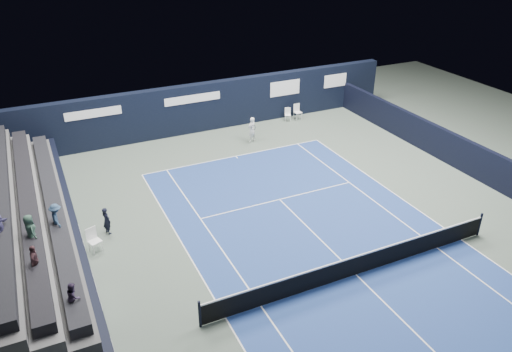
{
  "coord_description": "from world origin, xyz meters",
  "views": [
    {
      "loc": [
        -10.1,
        -12.23,
        12.42
      ],
      "look_at": [
        -1.04,
        6.91,
        1.3
      ],
      "focal_mm": 35.0,
      "sensor_mm": 36.0,
      "label": 1
    }
  ],
  "objects": [
    {
      "name": "ground",
      "position": [
        0.0,
        2.0,
        0.0
      ],
      "size": [
        48.0,
        48.0,
        0.0
      ],
      "primitive_type": "plane",
      "color": "#4C5B51",
      "rests_on": "ground"
    },
    {
      "name": "court_surface",
      "position": [
        0.0,
        0.0,
        0.0
      ],
      "size": [
        10.97,
        23.77,
        0.01
      ],
      "primitive_type": "cube",
      "color": "navy",
      "rests_on": "ground"
    },
    {
      "name": "enclosure_wall_right",
      "position": [
        10.5,
        6.0,
        0.9
      ],
      "size": [
        0.3,
        22.0,
        1.8
      ],
      "primitive_type": "cube",
      "color": "black",
      "rests_on": "ground"
    },
    {
      "name": "folding_chair_back_a",
      "position": [
        5.47,
        15.66,
        0.59
      ],
      "size": [
        0.51,
        0.53,
        0.89
      ],
      "rotation": [
        0.0,
        0.0,
        -0.42
      ],
      "color": "white",
      "rests_on": "ground"
    },
    {
      "name": "folding_chair_back_b",
      "position": [
        6.19,
        15.6,
        0.6
      ],
      "size": [
        0.47,
        0.46,
        1.05
      ],
      "rotation": [
        0.0,
        0.0,
        0.02
      ],
      "color": "white",
      "rests_on": "ground"
    },
    {
      "name": "line_judge_chair",
      "position": [
        -8.9,
        5.99,
        0.61
      ],
      "size": [
        0.61,
        0.6,
        1.07
      ],
      "rotation": [
        0.0,
        0.0,
        0.38
      ],
      "color": "white",
      "rests_on": "ground"
    },
    {
      "name": "line_judge",
      "position": [
        -8.16,
        7.05,
        0.64
      ],
      "size": [
        0.47,
        0.55,
        1.28
      ],
      "primitive_type": "imported",
      "rotation": [
        0.0,
        0.0,
        1.99
      ],
      "color": "black",
      "rests_on": "ground"
    },
    {
      "name": "court_markings",
      "position": [
        0.0,
        0.0,
        0.01
      ],
      "size": [
        11.03,
        23.83,
        0.0
      ],
      "color": "white",
      "rests_on": "court_surface"
    },
    {
      "name": "tennis_net",
      "position": [
        0.0,
        0.0,
        0.51
      ],
      "size": [
        12.9,
        0.1,
        1.1
      ],
      "color": "black",
      "rests_on": "ground"
    },
    {
      "name": "back_sponsor_wall",
      "position": [
        0.01,
        16.5,
        1.55
      ],
      "size": [
        26.0,
        0.63,
        3.1
      ],
      "color": "black",
      "rests_on": "ground"
    },
    {
      "name": "side_barrier_left",
      "position": [
        -9.5,
        5.97,
        0.6
      ],
      "size": [
        0.33,
        22.0,
        1.2
      ],
      "color": "black",
      "rests_on": "ground"
    },
    {
      "name": "tennis_player",
      "position": [
        1.75,
        13.42,
        0.79
      ],
      "size": [
        0.67,
        0.89,
        1.58
      ],
      "color": "white",
      "rests_on": "ground"
    }
  ]
}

